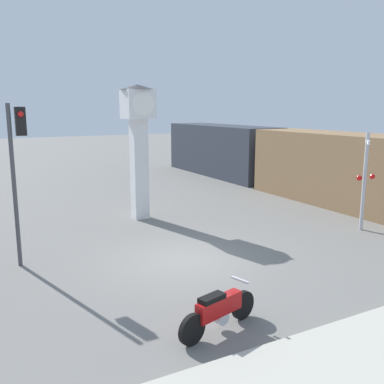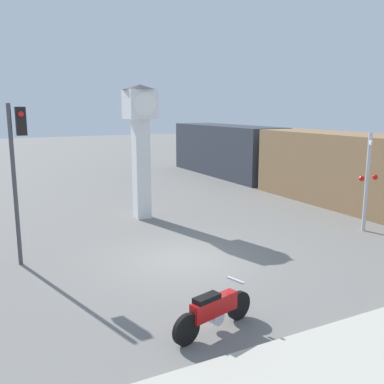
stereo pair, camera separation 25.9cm
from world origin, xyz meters
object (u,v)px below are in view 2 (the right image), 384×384
(clock_tower, at_px, (140,132))
(traffic_light, at_px, (18,156))
(freight_train, at_px, (275,158))
(railroad_crossing_signal, at_px, (367,178))
(motorcycle, at_px, (214,311))

(clock_tower, bearing_deg, traffic_light, -144.91)
(clock_tower, relative_size, freight_train, 0.26)
(clock_tower, bearing_deg, railroad_crossing_signal, -39.96)
(freight_train, bearing_deg, traffic_light, -155.03)
(motorcycle, height_order, traffic_light, traffic_light)
(motorcycle, distance_m, railroad_crossing_signal, 9.71)
(freight_train, bearing_deg, clock_tower, -161.23)
(motorcycle, height_order, freight_train, freight_train)
(clock_tower, relative_size, traffic_light, 1.17)
(traffic_light, height_order, railroad_crossing_signal, traffic_light)
(clock_tower, bearing_deg, freight_train, 18.77)
(railroad_crossing_signal, bearing_deg, traffic_light, 169.77)
(motorcycle, relative_size, railroad_crossing_signal, 0.58)
(freight_train, bearing_deg, railroad_crossing_signal, -106.94)
(clock_tower, xyz_separation_m, railroad_crossing_signal, (6.76, -5.67, -1.60))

